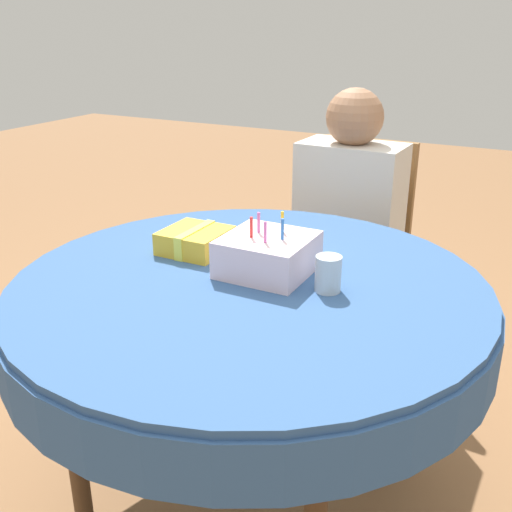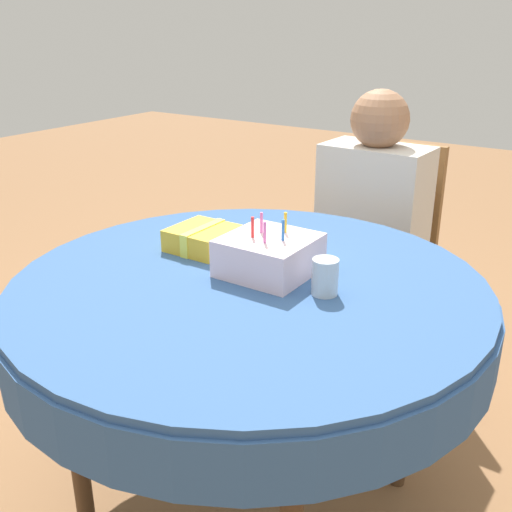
{
  "view_description": "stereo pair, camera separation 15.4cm",
  "coord_description": "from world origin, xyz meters",
  "px_view_note": "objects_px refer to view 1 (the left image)",
  "views": [
    {
      "loc": [
        0.68,
        -1.25,
        1.39
      ],
      "look_at": [
        0.01,
        0.02,
        0.81
      ],
      "focal_mm": 42.0,
      "sensor_mm": 36.0,
      "label": 1
    },
    {
      "loc": [
        0.81,
        -1.17,
        1.39
      ],
      "look_at": [
        0.01,
        0.02,
        0.81
      ],
      "focal_mm": 42.0,
      "sensor_mm": 36.0,
      "label": 2
    }
  ],
  "objects_px": {
    "chair": "(353,248)",
    "drinking_glass": "(328,274)",
    "gift_box": "(195,240)",
    "person": "(348,208)",
    "birthday_cake": "(268,254)"
  },
  "relations": [
    {
      "from": "person",
      "to": "birthday_cake",
      "type": "height_order",
      "value": "person"
    },
    {
      "from": "chair",
      "to": "gift_box",
      "type": "relative_size",
      "value": 5.16
    },
    {
      "from": "person",
      "to": "drinking_glass",
      "type": "distance_m",
      "value": 0.9
    },
    {
      "from": "person",
      "to": "gift_box",
      "type": "xyz_separation_m",
      "value": [
        -0.19,
        -0.78,
        0.09
      ]
    },
    {
      "from": "person",
      "to": "drinking_glass",
      "type": "bearing_deg",
      "value": -72.04
    },
    {
      "from": "birthday_cake",
      "to": "gift_box",
      "type": "height_order",
      "value": "birthday_cake"
    },
    {
      "from": "chair",
      "to": "person",
      "type": "bearing_deg",
      "value": -90.0
    },
    {
      "from": "birthday_cake",
      "to": "drinking_glass",
      "type": "xyz_separation_m",
      "value": [
        0.19,
        -0.04,
        -0.0
      ]
    },
    {
      "from": "chair",
      "to": "drinking_glass",
      "type": "bearing_deg",
      "value": -73.79
    },
    {
      "from": "chair",
      "to": "drinking_glass",
      "type": "xyz_separation_m",
      "value": [
        0.24,
        -0.95,
        0.3
      ]
    },
    {
      "from": "chair",
      "to": "person",
      "type": "height_order",
      "value": "person"
    },
    {
      "from": "drinking_glass",
      "to": "gift_box",
      "type": "xyz_separation_m",
      "value": [
        -0.44,
        0.08,
        -0.01
      ]
    },
    {
      "from": "person",
      "to": "birthday_cake",
      "type": "bearing_deg",
      "value": -83.82
    },
    {
      "from": "chair",
      "to": "gift_box",
      "type": "bearing_deg",
      "value": -100.81
    },
    {
      "from": "birthday_cake",
      "to": "gift_box",
      "type": "distance_m",
      "value": 0.26
    }
  ]
}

